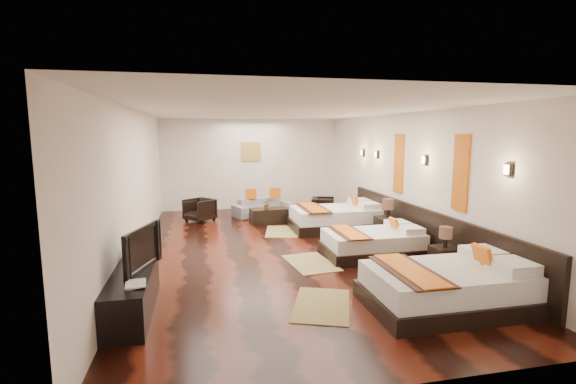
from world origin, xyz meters
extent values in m
cube|color=black|center=(0.00, 0.00, 0.00)|extent=(5.50, 9.50, 0.01)
cube|color=white|center=(0.00, 0.00, 2.80)|extent=(5.50, 9.50, 0.01)
cube|color=silver|center=(0.00, 4.75, 1.40)|extent=(5.50, 0.01, 2.80)
cube|color=silver|center=(-2.75, 0.00, 1.40)|extent=(0.01, 9.50, 2.80)
cube|color=silver|center=(2.75, 0.00, 1.40)|extent=(0.01, 9.50, 2.80)
cube|color=black|center=(2.71, -0.80, 0.45)|extent=(0.08, 6.60, 0.90)
cube|color=black|center=(1.67, -3.25, 0.12)|extent=(2.20, 1.36, 0.23)
cube|color=white|center=(1.67, -3.25, 0.39)|extent=(2.09, 1.26, 0.31)
cube|color=orange|center=(2.19, -3.25, 0.67)|extent=(0.16, 0.34, 0.34)
cube|color=#38190F|center=(1.09, -3.25, 0.56)|extent=(0.58, 1.38, 0.02)
cube|color=orange|center=(1.09, -3.25, 0.57)|extent=(0.40, 1.38, 0.02)
cube|color=black|center=(1.67, -0.79, 0.10)|extent=(1.89, 1.17, 0.20)
cube|color=white|center=(1.67, -0.79, 0.33)|extent=(1.80, 1.08, 0.27)
cube|color=orange|center=(2.12, -0.79, 0.58)|extent=(0.14, 0.29, 0.29)
cube|color=#38190F|center=(1.17, -0.79, 0.48)|extent=(0.50, 1.19, 0.02)
cube|color=orange|center=(1.17, -0.79, 0.49)|extent=(0.34, 1.19, 0.02)
cube|color=black|center=(1.67, 1.46, 0.11)|extent=(2.18, 1.35, 0.23)
cube|color=white|center=(1.67, 1.46, 0.38)|extent=(2.08, 1.25, 0.31)
cube|color=orange|center=(2.19, 1.46, 0.67)|extent=(0.16, 0.33, 0.34)
cube|color=#38190F|center=(1.10, 1.46, 0.55)|extent=(0.57, 1.37, 0.02)
cube|color=orange|center=(1.10, 1.46, 0.57)|extent=(0.40, 1.37, 0.02)
cube|color=black|center=(2.44, -2.00, 0.22)|extent=(0.40, 0.40, 0.45)
cylinder|color=black|center=(2.44, -2.00, 0.54)|extent=(0.07, 0.07, 0.18)
cylinder|color=#3F2619|center=(2.44, -2.00, 0.70)|extent=(0.22, 0.22, 0.20)
cube|color=black|center=(2.44, 0.17, 0.26)|extent=(0.48, 0.48, 0.53)
cylinder|color=black|center=(2.44, 0.17, 0.63)|extent=(0.08, 0.08, 0.21)
cylinder|color=#3F2619|center=(2.44, 0.17, 0.82)|extent=(0.25, 0.25, 0.23)
cube|color=#95834C|center=(0.01, -2.84, 0.01)|extent=(1.13, 1.39, 0.01)
cube|color=#95834C|center=(0.35, -1.02, 0.01)|extent=(0.89, 1.28, 0.01)
cube|color=#95834C|center=(0.32, 1.46, 0.01)|extent=(1.00, 1.34, 0.01)
cube|color=black|center=(-2.50, -2.54, 0.28)|extent=(0.50, 1.80, 0.55)
imported|color=black|center=(-2.45, -2.40, 0.84)|extent=(0.45, 1.00, 0.58)
imported|color=black|center=(-2.50, -3.03, 0.56)|extent=(0.27, 0.34, 0.03)
imported|color=brown|center=(-2.50, -1.86, 0.73)|extent=(0.35, 0.35, 0.36)
imported|color=gray|center=(0.18, 3.50, 0.25)|extent=(1.85, 1.22, 0.50)
imported|color=black|center=(-1.62, 3.08, 0.31)|extent=(0.95, 0.95, 0.62)
imported|color=black|center=(1.81, 2.92, 0.29)|extent=(0.80, 0.79, 0.57)
cube|color=black|center=(0.18, 2.45, 0.20)|extent=(1.04, 0.60, 0.40)
imported|color=#295C1E|center=(0.11, 2.40, 0.53)|extent=(0.23, 0.20, 0.26)
cube|color=#D86014|center=(2.73, -1.90, 1.70)|extent=(0.04, 0.40, 1.30)
cube|color=#D86014|center=(2.73, 0.30, 1.70)|extent=(0.04, 0.40, 1.30)
cube|color=black|center=(2.71, -3.00, 1.85)|extent=(0.06, 0.12, 0.18)
cube|color=#FFD18C|center=(2.68, -3.00, 1.85)|extent=(0.02, 0.10, 0.14)
cube|color=black|center=(2.71, -0.80, 1.85)|extent=(0.06, 0.12, 0.18)
cube|color=#FFD18C|center=(2.68, -0.80, 1.85)|extent=(0.02, 0.10, 0.14)
cube|color=black|center=(2.71, 1.40, 1.85)|extent=(0.06, 0.12, 0.18)
cube|color=#FFD18C|center=(2.68, 1.40, 1.85)|extent=(0.02, 0.10, 0.14)
cube|color=black|center=(2.71, 2.30, 1.85)|extent=(0.06, 0.12, 0.18)
cube|color=#FFD18C|center=(2.68, 2.30, 1.85)|extent=(0.02, 0.10, 0.14)
cube|color=#AD873F|center=(0.00, 4.73, 1.80)|extent=(0.60, 0.04, 0.60)
camera|label=1|loc=(-1.59, -7.97, 2.36)|focal=25.39mm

